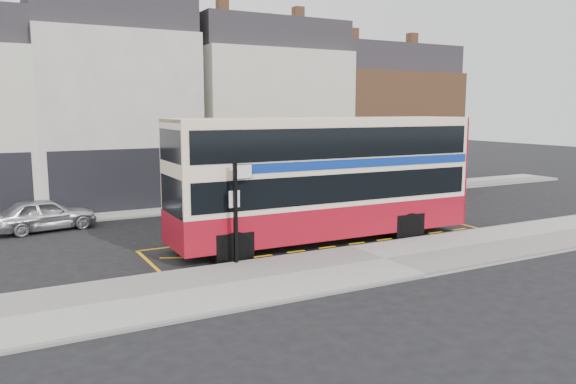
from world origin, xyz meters
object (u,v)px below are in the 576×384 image
bus_stop_post (237,203)px  car_silver (45,214)px  street_tree_right (348,139)px  car_white (385,187)px  double_decker_bus (325,177)px  car_grey (229,200)px

bus_stop_post → car_silver: bearing=114.4°
street_tree_right → car_white: bearing=-82.4°
double_decker_bus → street_tree_right: bearing=52.9°
street_tree_right → car_silver: bearing=-169.5°
car_silver → car_grey: 8.50m
car_white → bus_stop_post: bearing=110.8°
double_decker_bus → car_grey: double_decker_bus is taller
double_decker_bus → bus_stop_post: bearing=-158.6°
bus_stop_post → street_tree_right: 17.61m
bus_stop_post → car_silver: size_ratio=0.80×
double_decker_bus → car_silver: 12.07m
car_grey → car_white: (9.62, -0.13, 0.03)m
double_decker_bus → street_tree_right: street_tree_right is taller
car_silver → car_white: car_silver is taller
car_white → street_tree_right: street_tree_right is taller
double_decker_bus → bus_stop_post: double_decker_bus is taller
double_decker_bus → street_tree_right: 13.44m
double_decker_bus → car_grey: (-0.94, 7.51, -1.91)m
bus_stop_post → street_tree_right: size_ratio=0.69×
car_silver → street_tree_right: 18.17m
car_white → double_decker_bus: bearing=116.6°
car_white → street_tree_right: bearing=-6.2°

